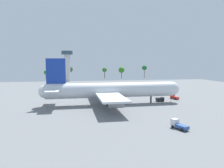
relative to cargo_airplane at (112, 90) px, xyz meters
The scene contains 9 objects.
ground_plane 6.37m from the cargo_airplane, ahead, with size 252.79×252.79×0.00m, color slate.
cargo_airplane is the anchor object (origin of this frame).
cargo_loader 35.33m from the cargo_airplane, 13.41° to the left, with size 2.99×5.25×2.49m.
maintenance_van 40.30m from the cargo_airplane, 72.44° to the right, with size 3.60×5.58×2.53m.
baggage_tug 24.97m from the cargo_airplane, ahead, with size 3.70×2.64×2.02m.
safety_cone_nose 29.18m from the cargo_airplane, ahead, with size 0.53×0.53×0.76m, color orange.
safety_cone_tail 29.19m from the cargo_airplane, behind, with size 0.52×0.52×0.75m, color orange.
control_tower 126.59m from the cargo_airplane, 100.05° to the left, with size 10.96×10.96×30.23m.
tree_line_backdrop 157.86m from the cargo_airplane, 90.32° to the left, with size 121.89×7.17×15.43m.
Camera 1 is at (-17.11, -92.06, 18.50)m, focal length 34.12 mm.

